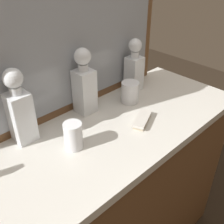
% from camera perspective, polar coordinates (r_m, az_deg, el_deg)
% --- Properties ---
extents(dresser, '(1.31, 0.52, 0.94)m').
position_cam_1_polar(dresser, '(1.47, 0.00, -18.26)').
color(dresser, brown).
rests_on(dresser, ground_plane).
extents(dresser_mirror, '(1.03, 0.03, 0.80)m').
position_cam_1_polar(dresser_mirror, '(1.14, -9.01, 18.51)').
color(dresser_mirror, brown).
rests_on(dresser_mirror, dresser).
extents(crystal_decanter_front, '(0.08, 0.08, 0.30)m').
position_cam_1_polar(crystal_decanter_front, '(1.20, -5.85, 5.22)').
color(crystal_decanter_front, white).
rests_on(crystal_decanter_front, dresser).
extents(crystal_decanter_far_right, '(0.08, 0.08, 0.30)m').
position_cam_1_polar(crystal_decanter_far_right, '(1.07, -18.80, -0.19)').
color(crystal_decanter_far_right, white).
rests_on(crystal_decanter_far_right, dresser).
extents(crystal_decanter_right, '(0.08, 0.08, 0.27)m').
position_cam_1_polar(crystal_decanter_right, '(1.40, 4.69, 8.86)').
color(crystal_decanter_right, white).
rests_on(crystal_decanter_right, dresser).
extents(crystal_tumbler_far_left, '(0.09, 0.09, 0.10)m').
position_cam_1_polar(crystal_tumbler_far_left, '(1.31, 3.81, 4.05)').
color(crystal_tumbler_far_left, white).
rests_on(crystal_tumbler_far_left, dresser).
extents(crystal_tumbler_center, '(0.07, 0.07, 0.11)m').
position_cam_1_polar(crystal_tumbler_center, '(1.02, -8.17, -5.18)').
color(crystal_tumbler_center, white).
rests_on(crystal_tumbler_center, dresser).
extents(silver_brush_front, '(0.15, 0.10, 0.02)m').
position_cam_1_polar(silver_brush_front, '(1.18, 6.38, -1.66)').
color(silver_brush_front, '#B7A88C').
rests_on(silver_brush_front, dresser).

